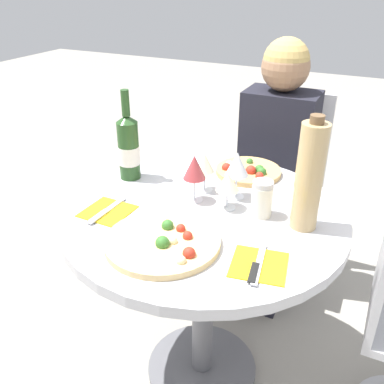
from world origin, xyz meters
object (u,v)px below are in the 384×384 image
Objects in this scene: seated_diner at (270,183)px; tall_carafe at (309,177)px; wine_bottle at (129,147)px; chair_behind_diner at (277,191)px; dining_table at (204,245)px; pizza_large at (164,241)px.

tall_carafe is at bearing 113.83° from seated_diner.
chair_behind_diner is at bearing 59.64° from wine_bottle.
chair_behind_diner is (0.05, 0.81, -0.15)m from dining_table.
seated_diner reaches higher than chair_behind_diner.
seated_diner is (0.05, 0.66, -0.04)m from dining_table.
dining_table is at bearing 85.96° from seated_diner.
wine_bottle is at bearing 134.64° from pizza_large.
dining_table is 0.82m from chair_behind_diner.
pizza_large is at bearing -140.71° from tall_carafe.
tall_carafe is (0.68, -0.06, 0.05)m from wine_bottle.
wine_bottle is (-0.36, 0.11, 0.27)m from dining_table.
seated_diner is 3.62× the size of wine_bottle.
dining_table is 0.66m from seated_diner.
seated_diner is 0.75m from wine_bottle.
wine_bottle is 0.95× the size of tall_carafe.
seated_diner is 3.42× the size of tall_carafe.
dining_table is 0.45m from tall_carafe.
pizza_large is at bearing 85.55° from seated_diner.
dining_table is at bearing 86.69° from chair_behind_diner.
seated_diner reaches higher than pizza_large.
wine_bottle reaches higher than chair_behind_diner.
dining_table is at bearing -171.98° from tall_carafe.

